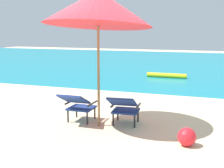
{
  "coord_description": "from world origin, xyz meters",
  "views": [
    {
      "loc": [
        2.34,
        -5.74,
        1.95
      ],
      "look_at": [
        0.0,
        0.68,
        0.75
      ],
      "focal_mm": 50.39,
      "sensor_mm": 36.0,
      "label": 1
    }
  ],
  "objects_px": {
    "lounge_chair_right": "(124,107)",
    "beach_umbrella_center": "(98,8)",
    "lounge_chair_left": "(78,104)",
    "swim_buoy": "(166,75)",
    "beach_ball": "(187,137)"
  },
  "relations": [
    {
      "from": "lounge_chair_left",
      "to": "beach_ball",
      "type": "distance_m",
      "value": 2.39
    },
    {
      "from": "lounge_chair_right",
      "to": "beach_ball",
      "type": "distance_m",
      "value": 1.51
    },
    {
      "from": "swim_buoy",
      "to": "lounge_chair_right",
      "type": "distance_m",
      "value": 6.76
    },
    {
      "from": "lounge_chair_left",
      "to": "beach_umbrella_center",
      "type": "relative_size",
      "value": 0.32
    },
    {
      "from": "lounge_chair_right",
      "to": "beach_ball",
      "type": "bearing_deg",
      "value": -26.88
    },
    {
      "from": "lounge_chair_left",
      "to": "beach_ball",
      "type": "height_order",
      "value": "lounge_chair_left"
    },
    {
      "from": "lounge_chair_right",
      "to": "beach_ball",
      "type": "height_order",
      "value": "lounge_chair_right"
    },
    {
      "from": "lounge_chair_right",
      "to": "beach_umbrella_center",
      "type": "relative_size",
      "value": 0.33
    },
    {
      "from": "lounge_chair_right",
      "to": "beach_ball",
      "type": "relative_size",
      "value": 2.92
    },
    {
      "from": "swim_buoy",
      "to": "lounge_chair_left",
      "type": "xyz_separation_m",
      "value": [
        -0.61,
        -6.85,
        0.31
      ]
    },
    {
      "from": "lounge_chair_right",
      "to": "beach_umbrella_center",
      "type": "distance_m",
      "value": 2.01
    },
    {
      "from": "swim_buoy",
      "to": "lounge_chair_right",
      "type": "bearing_deg",
      "value": -86.83
    },
    {
      "from": "lounge_chair_left",
      "to": "lounge_chair_right",
      "type": "distance_m",
      "value": 0.99
    },
    {
      "from": "swim_buoy",
      "to": "beach_ball",
      "type": "distance_m",
      "value": 7.61
    },
    {
      "from": "swim_buoy",
      "to": "beach_umbrella_center",
      "type": "relative_size",
      "value": 0.58
    }
  ]
}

